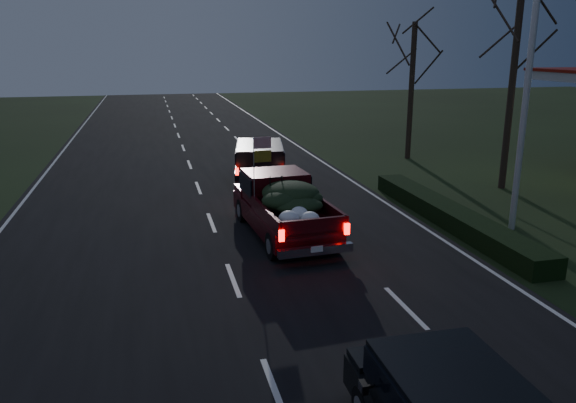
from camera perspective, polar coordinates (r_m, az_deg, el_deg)
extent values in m
plane|color=black|center=(14.56, -5.60, -7.99)|extent=(120.00, 120.00, 0.00)
cube|color=black|center=(14.55, -5.60, -7.96)|extent=(14.00, 120.00, 0.02)
cube|color=black|center=(19.65, 16.11, -1.35)|extent=(1.00, 10.00, 0.60)
cylinder|color=silver|center=(19.02, 23.10, 10.40)|extent=(0.20, 0.20, 9.00)
cylinder|color=black|center=(24.83, 21.80, 10.86)|extent=(0.28, 0.28, 8.50)
cylinder|color=black|center=(30.40, 12.40, 10.81)|extent=(0.28, 0.28, 7.00)
cube|color=#3D080D|center=(17.70, -0.48, -1.47)|extent=(2.42, 5.31, 0.57)
cube|color=#3D080D|center=(18.36, -1.35, 1.66)|extent=(2.02, 1.78, 0.93)
cube|color=black|center=(18.34, -1.35, 1.97)|extent=(2.12, 1.69, 0.57)
cube|color=#3D080D|center=(16.39, 0.92, -1.73)|extent=(2.11, 3.02, 0.06)
ellipsoid|color=black|center=(16.75, 0.53, 0.31)|extent=(1.78, 1.97, 0.62)
cylinder|color=gray|center=(17.08, -3.48, 3.08)|extent=(0.03, 0.03, 2.07)
cube|color=red|center=(16.99, -2.61, 5.98)|extent=(0.54, 0.06, 0.35)
cube|color=gold|center=(17.06, -2.59, 4.61)|extent=(0.54, 0.06, 0.35)
cube|color=black|center=(24.72, -2.88, 3.42)|extent=(2.90, 5.18, 0.61)
cube|color=black|center=(24.33, -2.90, 4.89)|extent=(2.53, 3.85, 0.81)
cube|color=black|center=(24.32, -2.90, 5.08)|extent=(2.61, 3.77, 0.49)
cube|color=black|center=(8.53, 7.67, -18.19)|extent=(0.09, 0.20, 0.14)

